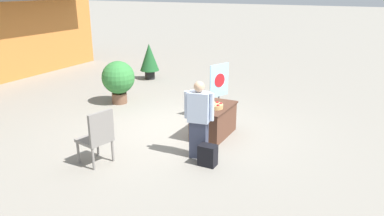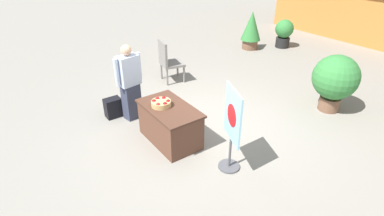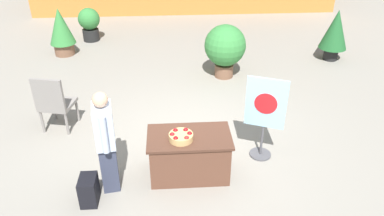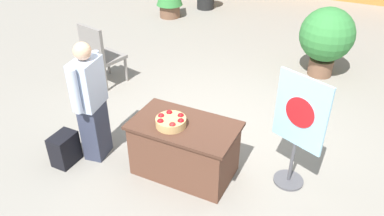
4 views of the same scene
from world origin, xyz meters
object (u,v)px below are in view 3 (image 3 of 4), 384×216
Objects in this scene: person_visitor at (106,142)px; potted_plant_far_left at (335,31)px; potted_plant_near_left at (225,47)px; poster_board at (265,114)px; potted_plant_far_right at (61,30)px; potted_plant_near_right at (89,23)px; patio_chair at (54,101)px; apple_basket at (181,136)px; backpack at (89,190)px; display_table at (190,155)px.

person_visitor is 1.21× the size of potted_plant_far_left.
person_visitor reaches higher than potted_plant_near_left.
poster_board is 1.13× the size of potted_plant_far_right.
potted_plant_near_right is at bearing 163.83° from potted_plant_far_left.
potted_plant_near_left is at bearing -46.46° from patio_chair.
patio_chair is at bearing -148.34° from potted_plant_near_left.
apple_basket is 6.75m from potted_plant_near_right.
potted_plant_far_left is at bearing 31.75° from person_visitor.
apple_basket is at bearing -112.04° from patio_chair.
backpack is at bearing -162.04° from apple_basket.
potted_plant_near_left is at bearing -21.99° from potted_plant_far_right.
person_visitor reaches higher than backpack.
display_table is at bearing -132.56° from potted_plant_far_left.
potted_plant_near_right reaches higher than backpack.
potted_plant_near_right is (-1.08, 6.74, 0.32)m from backpack.
potted_plant_near_right is at bearing 14.07° from patio_chair.
display_table is at bearing 19.60° from backpack.
potted_plant_near_right is (-2.40, 6.30, -0.24)m from apple_basket.
potted_plant_far_right is at bearing 173.33° from potted_plant_far_left.
potted_plant_far_left is at bearing 167.52° from poster_board.
person_visitor is 3.79× the size of backpack.
poster_board is 3.11m from potted_plant_near_left.
potted_plant_far_right is at bearing 119.30° from apple_basket.
apple_basket is 0.28× the size of potted_plant_far_right.
potted_plant_near_left reaches higher than display_table.
potted_plant_far_left is (5.17, 4.53, -0.04)m from person_visitor.
poster_board is 6.94m from potted_plant_near_right.
apple_basket is at bearing -69.12° from potted_plant_near_right.
potted_plant_near_right is (-0.18, 4.81, -0.07)m from patio_chair.
backpack is 0.32× the size of potted_plant_far_left.
poster_board is 1.14× the size of potted_plant_near_left.
patio_chair is at bearing 116.33° from person_visitor.
potted_plant_near_left reaches higher than potted_plant_near_right.
person_visitor is at bearing -138.79° from potted_plant_far_left.
potted_plant_far_right is (-4.29, 4.77, -0.11)m from poster_board.
patio_chair is at bearing -155.20° from potted_plant_far_left.
apple_basket is 0.25× the size of poster_board.
poster_board is 1.09× the size of potted_plant_far_left.
poster_board is at bearing 18.70° from backpack.
person_visitor is 6.56m from potted_plant_near_right.
potted_plant_far_left is at bearing 15.85° from potted_plant_near_left.
display_table is at bearing -0.00° from person_visitor.
potted_plant_near_left is (1.17, 3.58, -0.03)m from apple_basket.
patio_chair is at bearing 146.08° from apple_basket.
poster_board is at bearing 19.43° from apple_basket.
potted_plant_far_left reaches higher than potted_plant_near_left.
poster_board reaches higher than potted_plant_near_left.
person_visitor reaches higher than potted_plant_near_right.
patio_chair is at bearing 149.15° from display_table.
poster_board reaches higher than potted_plant_near_right.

